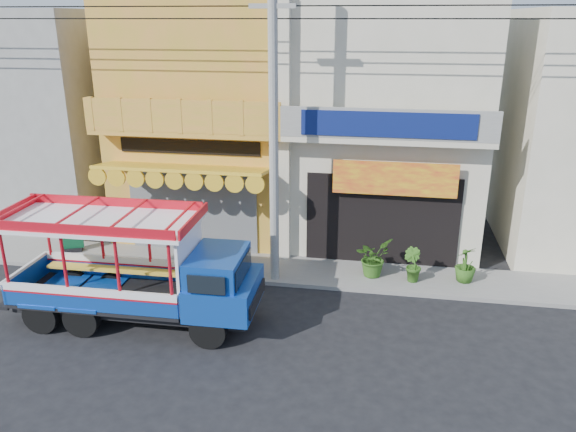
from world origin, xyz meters
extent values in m
plane|color=black|center=(0.00, 0.00, 0.00)|extent=(90.00, 90.00, 0.00)
cube|color=slate|center=(0.00, 4.00, 0.06)|extent=(30.00, 2.00, 0.12)
cube|color=gold|center=(-4.00, 8.00, 4.00)|extent=(6.00, 6.00, 8.00)
cube|color=#595B5E|center=(-4.00, 4.98, 1.40)|extent=(4.20, 0.10, 2.60)
cube|color=gold|center=(-4.00, 4.25, 3.05)|extent=(5.20, 1.50, 0.31)
cube|color=gold|center=(-4.00, 4.65, 4.05)|extent=(6.00, 0.70, 0.18)
cube|color=gold|center=(-4.00, 4.35, 4.60)|extent=(6.00, 0.12, 0.95)
cube|color=black|center=(-4.00, 4.97, 3.55)|extent=(4.50, 0.04, 0.45)
cube|color=beige|center=(2.00, 8.00, 4.00)|extent=(6.00, 6.00, 8.00)
cube|color=black|center=(2.00, 4.98, 1.50)|extent=(4.60, 0.12, 2.80)
cube|color=yellow|center=(2.30, 4.70, 2.90)|extent=(3.60, 0.05, 1.00)
cube|color=beige|center=(2.00, 4.65, 4.05)|extent=(6.00, 0.70, 0.18)
cube|color=gray|center=(2.00, 4.35, 4.55)|extent=(6.00, 0.12, 0.85)
cube|color=navy|center=(2.00, 4.28, 4.55)|extent=(4.80, 0.06, 0.70)
cube|color=beige|center=(-1.00, 4.85, 4.00)|extent=(0.35, 0.30, 8.00)
cube|color=gray|center=(-11.00, 8.00, 3.80)|extent=(6.00, 6.00, 7.60)
cylinder|color=gray|center=(-1.00, 3.30, 4.50)|extent=(0.26, 0.26, 9.00)
cube|color=gray|center=(-1.00, 3.30, 7.60)|extent=(1.20, 0.12, 0.12)
cylinder|color=black|center=(0.00, 3.30, 7.30)|extent=(28.00, 0.04, 0.04)
cylinder|color=black|center=(0.00, 3.30, 7.60)|extent=(28.00, 0.04, 0.04)
cylinder|color=black|center=(-1.86, -0.38, 0.44)|extent=(0.88, 0.26, 0.88)
cylinder|color=black|center=(-1.88, 1.30, 0.44)|extent=(0.88, 0.26, 0.88)
cylinder|color=black|center=(-5.03, -0.42, 0.44)|extent=(0.88, 0.26, 0.88)
cylinder|color=black|center=(-5.05, 1.25, 0.44)|extent=(0.88, 0.26, 0.88)
cylinder|color=black|center=(-6.09, -0.43, 0.44)|extent=(0.88, 0.26, 0.88)
cylinder|color=black|center=(-6.11, 1.24, 0.44)|extent=(0.88, 0.26, 0.88)
cube|color=black|center=(-3.98, 0.43, 0.53)|extent=(5.94, 1.54, 0.25)
cube|color=#0F3FA5|center=(-1.69, 0.46, 1.01)|extent=(1.61, 1.96, 0.79)
cube|color=#0F3FA5|center=(-1.83, 0.46, 1.72)|extent=(1.26, 1.80, 0.66)
cube|color=black|center=(-1.21, 0.47, 1.67)|extent=(0.07, 1.55, 0.48)
cube|color=black|center=(-4.71, 0.42, 0.71)|extent=(4.39, 2.00, 0.11)
cube|color=#0F3FA5|center=(-4.70, -0.51, 1.01)|extent=(4.36, 0.13, 0.53)
cube|color=white|center=(-4.70, -0.51, 1.25)|extent=(4.36, 0.14, 0.19)
cube|color=#0F3FA5|center=(-4.72, 1.36, 1.01)|extent=(4.36, 0.13, 0.53)
cube|color=white|center=(-4.72, 1.36, 1.25)|extent=(4.36, 0.14, 0.19)
cylinder|color=red|center=(-6.75, -0.52, 1.98)|extent=(0.08, 0.08, 1.41)
cylinder|color=red|center=(-6.77, 1.31, 1.98)|extent=(0.08, 0.08, 1.41)
cube|color=white|center=(-2.51, 0.45, 1.70)|extent=(0.10, 1.78, 1.98)
cube|color=white|center=(-4.80, 0.42, 2.69)|extent=(4.92, 2.23, 0.09)
cube|color=red|center=(-4.80, 0.42, 2.85)|extent=(4.74, 2.14, 0.23)
cube|color=black|center=(-7.90, 4.14, 0.17)|extent=(0.68, 0.53, 0.11)
cube|color=#0D4C2A|center=(-7.90, 4.14, 0.72)|extent=(0.69, 0.35, 0.99)
imported|color=#2F5C1A|center=(1.81, 3.98, 0.69)|extent=(1.29, 1.34, 1.14)
imported|color=#2F5C1A|center=(2.94, 3.81, 0.61)|extent=(0.69, 0.69, 0.99)
imported|color=#2F5C1A|center=(4.45, 4.03, 0.65)|extent=(0.84, 0.84, 1.06)
camera|label=1|loc=(1.94, -11.32, 7.32)|focal=35.00mm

